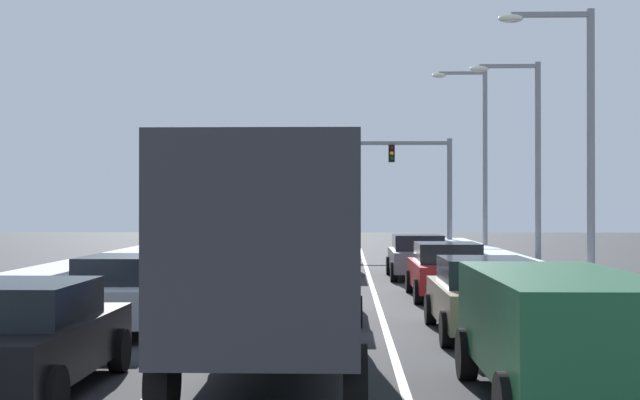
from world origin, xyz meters
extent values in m
plane|color=#333335|center=(0.00, 18.05, 0.00)|extent=(120.00, 120.00, 0.00)
cube|color=silver|center=(1.70, 22.56, 0.00)|extent=(0.14, 49.62, 0.01)
cube|color=silver|center=(-1.70, 22.56, 0.00)|extent=(0.14, 49.62, 0.01)
cube|color=silver|center=(7.00, 22.56, 0.31)|extent=(1.27, 49.62, 0.63)
cube|color=silver|center=(-7.00, 22.56, 0.42)|extent=(1.59, 49.62, 0.84)
cube|color=#1E5633|center=(3.61, 6.64, 1.04)|extent=(1.95, 4.90, 1.25)
cube|color=black|center=(3.61, 4.23, 1.32)|extent=(1.56, 0.06, 0.55)
cube|color=red|center=(2.83, 4.24, 0.94)|extent=(0.20, 0.08, 0.28)
cylinder|color=black|center=(2.65, 8.34, 0.37)|extent=(0.25, 0.74, 0.74)
cylinder|color=black|center=(4.56, 8.34, 0.37)|extent=(0.25, 0.74, 0.74)
cube|color=#937F60|center=(3.58, 12.79, 0.63)|extent=(1.82, 4.50, 0.70)
cube|color=black|center=(3.58, 12.64, 1.23)|extent=(1.64, 2.20, 0.55)
cube|color=red|center=(2.88, 10.59, 0.75)|extent=(0.24, 0.08, 0.14)
cube|color=red|center=(4.27, 10.59, 0.75)|extent=(0.24, 0.08, 0.14)
cylinder|color=black|center=(2.69, 14.34, 0.33)|extent=(0.22, 0.66, 0.66)
cylinder|color=black|center=(4.47, 14.34, 0.33)|extent=(0.22, 0.66, 0.66)
cylinder|color=black|center=(2.69, 11.24, 0.33)|extent=(0.22, 0.66, 0.66)
cylinder|color=black|center=(4.47, 11.24, 0.33)|extent=(0.22, 0.66, 0.66)
cube|color=maroon|center=(3.62, 19.76, 0.63)|extent=(1.82, 4.50, 0.70)
cube|color=black|center=(3.62, 19.61, 1.23)|extent=(1.64, 2.20, 0.55)
cube|color=red|center=(2.93, 17.56, 0.75)|extent=(0.24, 0.08, 0.14)
cube|color=red|center=(4.32, 17.56, 0.75)|extent=(0.24, 0.08, 0.14)
cylinder|color=black|center=(2.73, 21.31, 0.33)|extent=(0.22, 0.66, 0.66)
cylinder|color=black|center=(4.51, 21.31, 0.33)|extent=(0.22, 0.66, 0.66)
cylinder|color=black|center=(2.73, 18.21, 0.33)|extent=(0.22, 0.66, 0.66)
cylinder|color=black|center=(4.51, 18.21, 0.33)|extent=(0.22, 0.66, 0.66)
cube|color=slate|center=(3.35, 26.38, 0.63)|extent=(1.82, 4.50, 0.70)
cube|color=black|center=(3.35, 26.23, 1.23)|extent=(1.64, 2.20, 0.55)
cube|color=red|center=(2.66, 24.18, 0.75)|extent=(0.24, 0.08, 0.14)
cube|color=red|center=(4.04, 24.18, 0.75)|extent=(0.24, 0.08, 0.14)
cylinder|color=black|center=(2.46, 27.93, 0.33)|extent=(0.22, 0.66, 0.66)
cylinder|color=black|center=(4.24, 27.93, 0.33)|extent=(0.22, 0.66, 0.66)
cylinder|color=black|center=(2.46, 24.83, 0.33)|extent=(0.22, 0.66, 0.66)
cylinder|color=black|center=(4.24, 24.83, 0.33)|extent=(0.22, 0.66, 0.66)
cube|color=navy|center=(-0.12, 10.76, 1.56)|extent=(2.35, 2.20, 2.00)
cube|color=#333338|center=(-0.12, 7.16, 2.06)|extent=(2.35, 5.00, 2.60)
cylinder|color=black|center=(-1.24, 11.06, 0.46)|extent=(0.28, 0.92, 0.92)
cylinder|color=black|center=(1.01, 11.06, 0.46)|extent=(0.28, 0.92, 0.92)
cylinder|color=black|center=(-1.24, 5.66, 0.46)|extent=(0.28, 0.92, 0.92)
cylinder|color=black|center=(1.01, 5.66, 0.46)|extent=(0.28, 0.92, 0.92)
cube|color=#38383D|center=(0.23, 15.36, 0.63)|extent=(1.82, 4.50, 0.70)
cube|color=black|center=(0.23, 15.21, 1.23)|extent=(1.64, 2.20, 0.55)
cube|color=red|center=(-0.46, 13.16, 0.75)|extent=(0.24, 0.08, 0.14)
cube|color=red|center=(0.92, 13.16, 0.75)|extent=(0.24, 0.08, 0.14)
cylinder|color=black|center=(-0.66, 16.91, 0.33)|extent=(0.22, 0.66, 0.66)
cylinder|color=black|center=(1.12, 16.91, 0.33)|extent=(0.22, 0.66, 0.66)
cylinder|color=black|center=(-0.66, 13.81, 0.33)|extent=(0.22, 0.66, 0.66)
cylinder|color=black|center=(1.12, 13.81, 0.33)|extent=(0.22, 0.66, 0.66)
cube|color=silver|center=(0.04, 22.33, 0.63)|extent=(1.82, 4.50, 0.70)
cube|color=black|center=(0.04, 22.18, 1.23)|extent=(1.64, 2.20, 0.55)
cube|color=red|center=(-0.65, 20.13, 0.75)|extent=(0.24, 0.08, 0.14)
cube|color=red|center=(0.73, 20.13, 0.75)|extent=(0.24, 0.08, 0.14)
cylinder|color=black|center=(-0.85, 23.88, 0.33)|extent=(0.22, 0.66, 0.66)
cylinder|color=black|center=(0.93, 23.88, 0.33)|extent=(0.22, 0.66, 0.66)
cylinder|color=black|center=(-0.85, 20.78, 0.33)|extent=(0.22, 0.66, 0.66)
cylinder|color=black|center=(0.93, 20.78, 0.33)|extent=(0.22, 0.66, 0.66)
cube|color=maroon|center=(0.19, 29.17, 1.04)|extent=(1.95, 4.90, 1.25)
cube|color=black|center=(0.19, 26.76, 1.32)|extent=(1.56, 0.06, 0.55)
cube|color=red|center=(-0.59, 26.77, 0.94)|extent=(0.20, 0.08, 0.28)
cube|color=red|center=(0.97, 26.77, 0.94)|extent=(0.20, 0.08, 0.28)
cylinder|color=black|center=(-0.77, 30.87, 0.37)|extent=(0.25, 0.74, 0.74)
cylinder|color=black|center=(1.14, 30.87, 0.37)|extent=(0.25, 0.74, 0.74)
cylinder|color=black|center=(-0.77, 27.47, 0.37)|extent=(0.25, 0.74, 0.74)
cylinder|color=black|center=(1.14, 27.47, 0.37)|extent=(0.25, 0.74, 0.74)
cube|color=black|center=(-3.43, 7.19, 0.63)|extent=(1.82, 4.50, 0.70)
cube|color=black|center=(-3.43, 7.04, 1.23)|extent=(1.64, 2.20, 0.55)
cube|color=red|center=(-2.74, 4.99, 0.75)|extent=(0.24, 0.08, 0.14)
cylinder|color=black|center=(-4.32, 8.74, 0.33)|extent=(0.22, 0.66, 0.66)
cylinder|color=black|center=(-2.54, 8.74, 0.33)|extent=(0.22, 0.66, 0.66)
cylinder|color=black|center=(-2.54, 5.64, 0.33)|extent=(0.22, 0.66, 0.66)
cube|color=#B7BABF|center=(-3.54, 13.36, 0.63)|extent=(1.82, 4.50, 0.70)
cube|color=black|center=(-3.54, 13.21, 1.23)|extent=(1.64, 2.20, 0.55)
cube|color=red|center=(-4.23, 11.16, 0.75)|extent=(0.24, 0.08, 0.14)
cube|color=red|center=(-2.84, 11.16, 0.75)|extent=(0.24, 0.08, 0.14)
cylinder|color=black|center=(-4.43, 14.91, 0.33)|extent=(0.22, 0.66, 0.66)
cylinder|color=black|center=(-2.65, 14.91, 0.33)|extent=(0.22, 0.66, 0.66)
cylinder|color=black|center=(-4.43, 11.81, 0.33)|extent=(0.22, 0.66, 0.66)
cylinder|color=black|center=(-2.65, 11.81, 0.33)|extent=(0.22, 0.66, 0.66)
cube|color=#1E5633|center=(-3.27, 19.99, 0.63)|extent=(1.82, 4.50, 0.70)
cube|color=black|center=(-3.27, 19.84, 1.23)|extent=(1.64, 2.20, 0.55)
cube|color=red|center=(-3.96, 17.79, 0.75)|extent=(0.24, 0.08, 0.14)
cube|color=red|center=(-2.58, 17.79, 0.75)|extent=(0.24, 0.08, 0.14)
cylinder|color=black|center=(-4.16, 21.54, 0.33)|extent=(0.22, 0.66, 0.66)
cylinder|color=black|center=(-2.38, 21.54, 0.33)|extent=(0.22, 0.66, 0.66)
cylinder|color=black|center=(-4.16, 18.44, 0.33)|extent=(0.22, 0.66, 0.66)
cylinder|color=black|center=(-2.38, 18.44, 0.33)|extent=(0.22, 0.66, 0.66)
cube|color=#937F60|center=(-3.36, 26.21, 0.63)|extent=(1.82, 4.50, 0.70)
cube|color=black|center=(-3.36, 26.06, 1.23)|extent=(1.64, 2.20, 0.55)
cube|color=red|center=(-4.06, 24.01, 0.75)|extent=(0.24, 0.08, 0.14)
cube|color=red|center=(-2.67, 24.01, 0.75)|extent=(0.24, 0.08, 0.14)
cylinder|color=black|center=(-4.25, 27.76, 0.33)|extent=(0.22, 0.66, 0.66)
cylinder|color=black|center=(-2.47, 27.76, 0.33)|extent=(0.22, 0.66, 0.66)
cylinder|color=black|center=(-4.25, 24.66, 0.33)|extent=(0.22, 0.66, 0.66)
cylinder|color=black|center=(-2.47, 24.66, 0.33)|extent=(0.22, 0.66, 0.66)
cylinder|color=slate|center=(6.60, 45.11, 3.10)|extent=(0.28, 0.28, 6.20)
cube|color=slate|center=(2.90, 45.11, 5.95)|extent=(7.40, 0.20, 0.20)
cube|color=black|center=(3.40, 45.11, 5.38)|extent=(0.34, 0.34, 0.95)
sphere|color=#4C0A0A|center=(3.40, 44.93, 5.66)|extent=(0.22, 0.22, 0.22)
sphere|color=#F2AD14|center=(3.40, 44.93, 5.38)|extent=(0.22, 0.22, 0.22)
sphere|color=#0C3819|center=(3.40, 44.93, 5.09)|extent=(0.22, 0.22, 0.22)
cube|color=black|center=(0.00, 45.11, 5.38)|extent=(0.34, 0.34, 0.95)
sphere|color=#4C0A0A|center=(0.00, 44.93, 5.66)|extent=(0.22, 0.22, 0.22)
sphere|color=#F2AD14|center=(0.00, 44.93, 5.38)|extent=(0.22, 0.22, 0.22)
sphere|color=#0C3819|center=(0.00, 44.93, 5.09)|extent=(0.22, 0.22, 0.22)
cylinder|color=gray|center=(7.67, 20.30, 3.98)|extent=(0.22, 0.22, 7.96)
cube|color=gray|center=(6.57, 20.30, 7.81)|extent=(2.20, 0.14, 0.14)
ellipsoid|color=#EAE5C6|center=(5.47, 20.30, 7.71)|extent=(0.70, 0.36, 0.24)
cylinder|color=gray|center=(8.12, 29.32, 3.96)|extent=(0.22, 0.22, 7.92)
cube|color=gray|center=(7.02, 29.32, 7.77)|extent=(2.20, 0.14, 0.14)
ellipsoid|color=#EAE5C6|center=(5.92, 29.32, 7.67)|extent=(0.70, 0.36, 0.24)
cylinder|color=gray|center=(7.52, 38.35, 4.49)|extent=(0.22, 0.22, 8.98)
cube|color=gray|center=(6.42, 38.35, 8.83)|extent=(2.20, 0.14, 0.14)
ellipsoid|color=#EAE5C6|center=(5.32, 38.35, 8.73)|extent=(0.70, 0.36, 0.24)
camera|label=1|loc=(0.91, -4.83, 2.54)|focal=50.67mm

